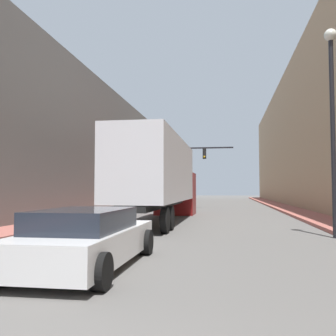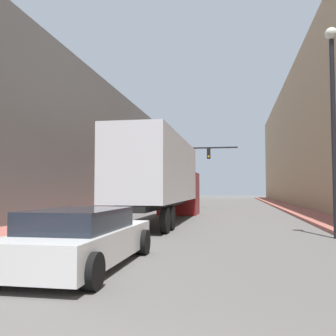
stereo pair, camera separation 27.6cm
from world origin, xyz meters
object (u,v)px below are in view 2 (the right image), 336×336
at_px(semi_truck, 163,177).
at_px(street_lamp, 333,103).
at_px(sedan_car, 82,238).
at_px(traffic_signal_gantry, 175,164).

height_order(semi_truck, street_lamp, street_lamp).
xyz_separation_m(semi_truck, street_lamp, (7.10, -5.63, 2.33)).
distance_m(semi_truck, sedan_car, 11.71).
bearing_deg(sedan_car, semi_truck, 92.35).
distance_m(semi_truck, street_lamp, 9.36).
bearing_deg(street_lamp, traffic_signal_gantry, 114.64).
relative_size(semi_truck, sedan_car, 2.78).
bearing_deg(traffic_signal_gantry, street_lamp, -65.36).
relative_size(sedan_car, traffic_signal_gantry, 0.63).
bearing_deg(semi_truck, street_lamp, -38.38).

